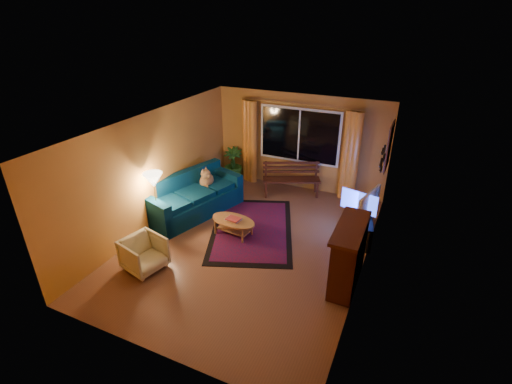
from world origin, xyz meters
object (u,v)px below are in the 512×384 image
at_px(bench, 291,187).
at_px(tv_console, 361,225).
at_px(floor_lamp, 156,203).
at_px(coffee_table, 233,227).
at_px(armchair, 144,252).
at_px(sofa, 194,195).

relative_size(bench, tv_console, 1.17).
xyz_separation_m(floor_lamp, coffee_table, (1.54, 0.53, -0.49)).
xyz_separation_m(armchair, floor_lamp, (-0.57, 1.16, 0.33)).
distance_m(armchair, coffee_table, 1.95).
height_order(armchair, coffee_table, armchair).
distance_m(sofa, armchair, 2.17).
relative_size(armchair, tv_console, 0.56).
bearing_deg(tv_console, sofa, 178.34).
height_order(floor_lamp, tv_console, floor_lamp).
relative_size(sofa, armchair, 3.31).
bearing_deg(armchair, floor_lamp, 40.28).
relative_size(sofa, coffee_table, 2.30).
bearing_deg(floor_lamp, tv_console, 21.73).
height_order(armchair, floor_lamp, floor_lamp).
distance_m(sofa, floor_lamp, 1.04).
height_order(bench, floor_lamp, floor_lamp).
height_order(bench, coffee_table, bench).
bearing_deg(sofa, coffee_table, -2.30).
bearing_deg(floor_lamp, bench, 54.47).
distance_m(armchair, floor_lamp, 1.33).
xyz_separation_m(sofa, floor_lamp, (-0.26, -0.99, 0.21)).
bearing_deg(sofa, bench, 63.77).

